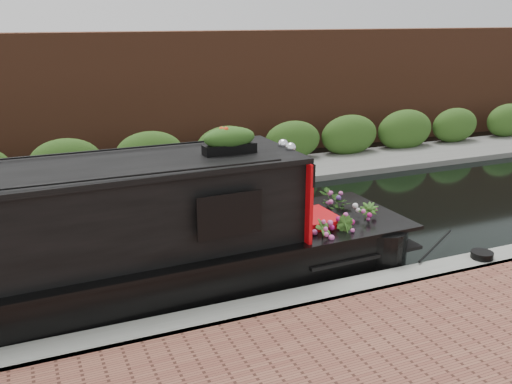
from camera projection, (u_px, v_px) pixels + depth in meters
name	position (u px, v px, depth m)	size (l,w,h in m)	color
ground	(211.00, 241.00, 11.76)	(80.00, 80.00, 0.00)	black
near_bank_coping	(280.00, 315.00, 8.87)	(40.00, 0.60, 0.50)	gray
far_bank_path	(161.00, 187.00, 15.45)	(40.00, 2.40, 0.34)	slate
far_hedge	(153.00, 179.00, 16.24)	(40.00, 1.10, 2.80)	#30551C
far_brick_wall	(138.00, 162.00, 18.08)	(40.00, 1.00, 8.00)	brown
narrowboat	(26.00, 265.00, 8.53)	(12.68, 2.60, 2.97)	black
rope_fender	(393.00, 242.00, 11.27)	(0.35, 0.35, 0.43)	olive
coiled_mooring_rope	(482.00, 255.00, 10.32)	(0.40, 0.40, 0.12)	black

